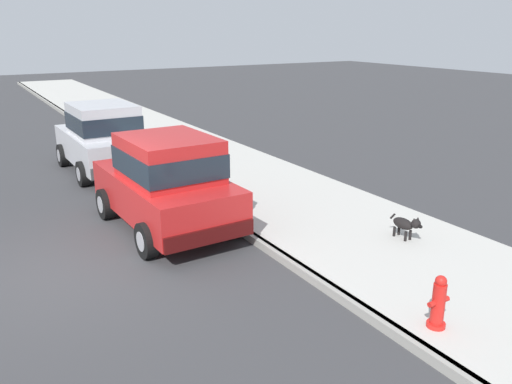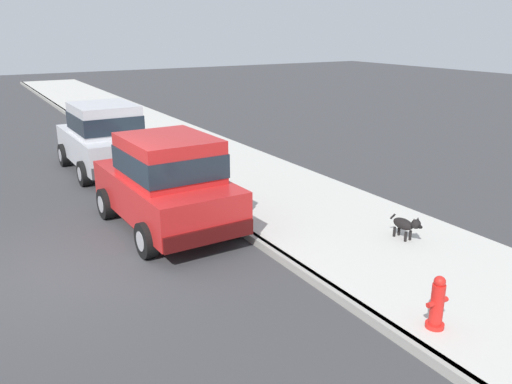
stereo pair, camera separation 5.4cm
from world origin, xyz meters
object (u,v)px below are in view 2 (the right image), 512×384
object	(u,v)px
fire_hydrant	(437,304)
car_red_hatchback	(167,181)
dog_black	(406,225)
car_silver_hatchback	(104,137)

from	to	relation	value
fire_hydrant	car_red_hatchback	bearing A→B (deg)	106.42
dog_black	car_silver_hatchback	bearing A→B (deg)	112.63
fire_hydrant	car_silver_hatchback	bearing A→B (deg)	98.26
car_silver_hatchback	dog_black	bearing A→B (deg)	-67.37
car_silver_hatchback	fire_hydrant	world-z (taller)	car_silver_hatchback
car_silver_hatchback	dog_black	world-z (taller)	car_silver_hatchback
car_red_hatchback	fire_hydrant	distance (m)	5.54
car_silver_hatchback	fire_hydrant	bearing A→B (deg)	-81.74
car_silver_hatchback	dog_black	size ratio (longest dim) A/B	5.07
car_red_hatchback	car_silver_hatchback	size ratio (longest dim) A/B	1.01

